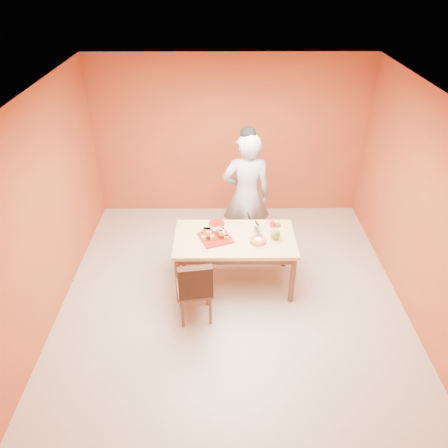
{
  "coord_description": "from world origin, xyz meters",
  "views": [
    {
      "loc": [
        -0.14,
        -4.36,
        3.98
      ],
      "look_at": [
        -0.1,
        0.3,
        1.05
      ],
      "focal_mm": 35.0,
      "sensor_mm": 36.0,
      "label": 1
    }
  ],
  "objects_px": {
    "egg_ornament": "(275,234)",
    "checker_tin": "(277,225)",
    "dining_table": "(235,243)",
    "dining_chair": "(194,288)",
    "sponge_cake": "(258,241)",
    "pastry_platter": "(215,238)",
    "red_dinner_plate": "(217,223)",
    "magenta_glass": "(272,224)",
    "person": "(246,195)"
  },
  "relations": [
    {
      "from": "dining_chair",
      "to": "sponge_cake",
      "type": "xyz_separation_m",
      "value": [
        0.81,
        0.55,
        0.32
      ]
    },
    {
      "from": "pastry_platter",
      "to": "sponge_cake",
      "type": "relative_size",
      "value": 1.76
    },
    {
      "from": "dining_table",
      "to": "magenta_glass",
      "type": "xyz_separation_m",
      "value": [
        0.52,
        0.26,
        0.14
      ]
    },
    {
      "from": "pastry_platter",
      "to": "egg_ornament",
      "type": "height_order",
      "value": "egg_ornament"
    },
    {
      "from": "dining_chair",
      "to": "pastry_platter",
      "type": "xyz_separation_m",
      "value": [
        0.26,
        0.66,
        0.29
      ]
    },
    {
      "from": "person",
      "to": "magenta_glass",
      "type": "xyz_separation_m",
      "value": [
        0.33,
        -0.54,
        -0.15
      ]
    },
    {
      "from": "pastry_platter",
      "to": "checker_tin",
      "type": "relative_size",
      "value": 3.98
    },
    {
      "from": "checker_tin",
      "to": "magenta_glass",
      "type": "bearing_deg",
      "value": -161.49
    },
    {
      "from": "sponge_cake",
      "to": "egg_ornament",
      "type": "bearing_deg",
      "value": 20.86
    },
    {
      "from": "dining_table",
      "to": "pastry_platter",
      "type": "height_order",
      "value": "pastry_platter"
    },
    {
      "from": "sponge_cake",
      "to": "magenta_glass",
      "type": "xyz_separation_m",
      "value": [
        0.22,
        0.39,
        0.01
      ]
    },
    {
      "from": "dining_chair",
      "to": "sponge_cake",
      "type": "bearing_deg",
      "value": 25.49
    },
    {
      "from": "person",
      "to": "sponge_cake",
      "type": "distance_m",
      "value": 0.95
    },
    {
      "from": "person",
      "to": "checker_tin",
      "type": "bearing_deg",
      "value": 126.58
    },
    {
      "from": "dining_table",
      "to": "pastry_platter",
      "type": "relative_size",
      "value": 4.19
    },
    {
      "from": "sponge_cake",
      "to": "magenta_glass",
      "type": "relative_size",
      "value": 2.34
    },
    {
      "from": "sponge_cake",
      "to": "checker_tin",
      "type": "height_order",
      "value": "sponge_cake"
    },
    {
      "from": "sponge_cake",
      "to": "checker_tin",
      "type": "bearing_deg",
      "value": 54.65
    },
    {
      "from": "magenta_glass",
      "to": "dining_chair",
      "type": "bearing_deg",
      "value": -137.56
    },
    {
      "from": "dining_table",
      "to": "magenta_glass",
      "type": "distance_m",
      "value": 0.59
    },
    {
      "from": "dining_table",
      "to": "pastry_platter",
      "type": "xyz_separation_m",
      "value": [
        -0.26,
        -0.02,
        0.11
      ]
    },
    {
      "from": "dining_table",
      "to": "checker_tin",
      "type": "xyz_separation_m",
      "value": [
        0.59,
        0.29,
        0.11
      ]
    },
    {
      "from": "pastry_platter",
      "to": "egg_ornament",
      "type": "xyz_separation_m",
      "value": [
        0.78,
        -0.03,
        0.07
      ]
    },
    {
      "from": "dining_chair",
      "to": "person",
      "type": "distance_m",
      "value": 1.7
    },
    {
      "from": "dining_table",
      "to": "person",
      "type": "relative_size",
      "value": 0.83
    },
    {
      "from": "red_dinner_plate",
      "to": "magenta_glass",
      "type": "bearing_deg",
      "value": -6.75
    },
    {
      "from": "sponge_cake",
      "to": "pastry_platter",
      "type": "bearing_deg",
      "value": 168.26
    },
    {
      "from": "pastry_platter",
      "to": "magenta_glass",
      "type": "relative_size",
      "value": 4.1
    },
    {
      "from": "dining_chair",
      "to": "pastry_platter",
      "type": "distance_m",
      "value": 0.77
    },
    {
      "from": "pastry_platter",
      "to": "magenta_glass",
      "type": "height_order",
      "value": "magenta_glass"
    },
    {
      "from": "egg_ornament",
      "to": "pastry_platter",
      "type": "bearing_deg",
      "value": 159.49
    },
    {
      "from": "egg_ornament",
      "to": "magenta_glass",
      "type": "bearing_deg",
      "value": 73.72
    },
    {
      "from": "red_dinner_plate",
      "to": "person",
      "type": "bearing_deg",
      "value": 46.05
    },
    {
      "from": "egg_ornament",
      "to": "checker_tin",
      "type": "relative_size",
      "value": 1.62
    },
    {
      "from": "dining_table",
      "to": "person",
      "type": "distance_m",
      "value": 0.87
    },
    {
      "from": "red_dinner_plate",
      "to": "checker_tin",
      "type": "bearing_deg",
      "value": -4.34
    },
    {
      "from": "dining_table",
      "to": "dining_chair",
      "type": "height_order",
      "value": "dining_chair"
    },
    {
      "from": "dining_table",
      "to": "egg_ornament",
      "type": "distance_m",
      "value": 0.56
    },
    {
      "from": "egg_ornament",
      "to": "checker_tin",
      "type": "height_order",
      "value": "egg_ornament"
    },
    {
      "from": "person",
      "to": "red_dinner_plate",
      "type": "xyz_separation_m",
      "value": [
        -0.43,
        -0.45,
        -0.19
      ]
    },
    {
      "from": "pastry_platter",
      "to": "checker_tin",
      "type": "distance_m",
      "value": 0.9
    },
    {
      "from": "dining_table",
      "to": "red_dinner_plate",
      "type": "distance_m",
      "value": 0.44
    },
    {
      "from": "person",
      "to": "magenta_glass",
      "type": "relative_size",
      "value": 20.64
    },
    {
      "from": "person",
      "to": "egg_ornament",
      "type": "distance_m",
      "value": 0.91
    },
    {
      "from": "dining_chair",
      "to": "sponge_cake",
      "type": "relative_size",
      "value": 4.27
    },
    {
      "from": "checker_tin",
      "to": "pastry_platter",
      "type": "bearing_deg",
      "value": -160.3
    },
    {
      "from": "magenta_glass",
      "to": "person",
      "type": "bearing_deg",
      "value": 121.55
    },
    {
      "from": "person",
      "to": "red_dinner_plate",
      "type": "bearing_deg",
      "value": 43.97
    },
    {
      "from": "dining_chair",
      "to": "person",
      "type": "height_order",
      "value": "person"
    },
    {
      "from": "dining_table",
      "to": "egg_ornament",
      "type": "height_order",
      "value": "egg_ornament"
    }
  ]
}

